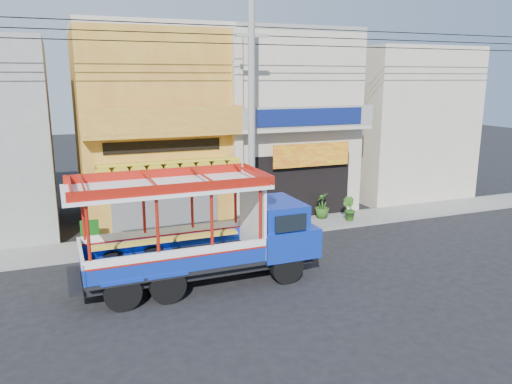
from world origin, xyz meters
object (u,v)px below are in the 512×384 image
at_px(utility_pole, 255,108).
at_px(potted_plant_b, 349,209).
at_px(green_sign, 90,235).
at_px(potted_plant_c, 322,205).
at_px(songthaew_truck, 216,230).

height_order(utility_pole, potted_plant_b, utility_pole).
height_order(green_sign, potted_plant_c, potted_plant_c).
bearing_deg(songthaew_truck, potted_plant_c, 36.82).
relative_size(utility_pole, songthaew_truck, 3.82).
relative_size(utility_pole, potted_plant_c, 24.92).
distance_m(utility_pole, potted_plant_c, 5.76).
bearing_deg(potted_plant_b, potted_plant_c, 26.26).
distance_m(utility_pole, green_sign, 7.63).
bearing_deg(potted_plant_b, utility_pole, 72.56).
relative_size(songthaew_truck, green_sign, 7.37).
xyz_separation_m(potted_plant_b, potted_plant_c, (-0.88, 0.78, 0.05)).
xyz_separation_m(green_sign, potted_plant_c, (9.69, 0.27, 0.14)).
relative_size(green_sign, potted_plant_b, 0.97).
distance_m(songthaew_truck, potted_plant_b, 8.23).
height_order(utility_pole, songthaew_truck, utility_pole).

